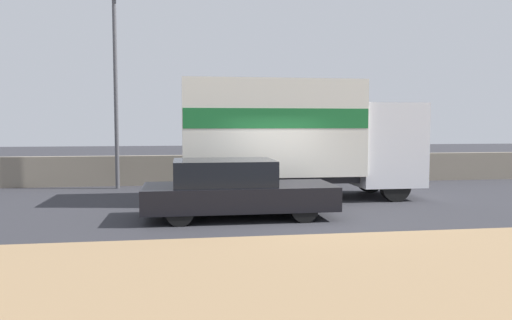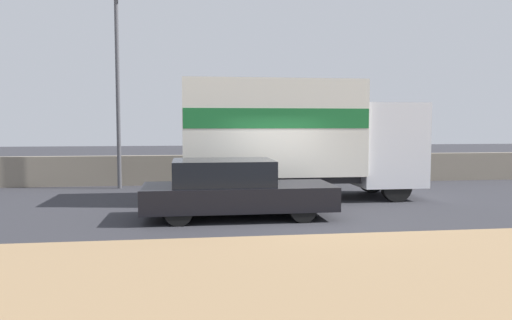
# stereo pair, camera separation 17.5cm
# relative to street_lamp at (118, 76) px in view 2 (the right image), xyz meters

# --- Properties ---
(ground_plane) EXTENTS (80.00, 80.00, 0.00)m
(ground_plane) POSITION_rel_street_lamp_xyz_m (4.70, -6.13, -3.88)
(ground_plane) COLOR #2D2D33
(dirt_shoulder_foreground) EXTENTS (60.00, 6.01, 0.04)m
(dirt_shoulder_foreground) POSITION_rel_street_lamp_xyz_m (4.70, -11.15, -3.86)
(dirt_shoulder_foreground) COLOR #937551
(dirt_shoulder_foreground) RESTS_ON ground_plane
(stone_wall_backdrop) EXTENTS (60.00, 0.35, 1.08)m
(stone_wall_backdrop) POSITION_rel_street_lamp_xyz_m (4.70, 0.83, -3.34)
(stone_wall_backdrop) COLOR gray
(stone_wall_backdrop) RESTS_ON ground_plane
(street_lamp) EXTENTS (0.56, 0.28, 6.67)m
(street_lamp) POSITION_rel_street_lamp_xyz_m (0.00, 0.00, 0.00)
(street_lamp) COLOR #4C4C51
(street_lamp) RESTS_ON ground_plane
(box_truck) EXTENTS (7.02, 2.56, 3.48)m
(box_truck) POSITION_rel_street_lamp_xyz_m (5.47, -3.18, -1.91)
(box_truck) COLOR silver
(box_truck) RESTS_ON ground_plane
(car_hatchback) EXTENTS (4.51, 1.83, 1.39)m
(car_hatchback) POSITION_rel_street_lamp_xyz_m (3.43, -5.97, -3.19)
(car_hatchback) COLOR black
(car_hatchback) RESTS_ON ground_plane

